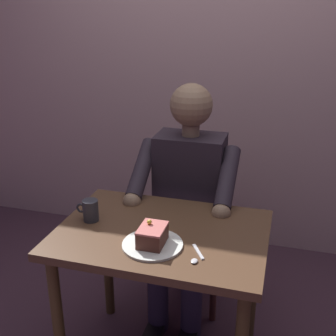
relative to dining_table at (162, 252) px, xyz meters
name	(u,v)px	position (x,y,z in m)	size (l,w,h in m)	color
cafe_rear_panel	(220,27)	(0.00, -1.31, 0.88)	(6.40, 0.12, 3.00)	#BB9696
dining_table	(162,252)	(0.00, 0.00, 0.00)	(0.90, 0.64, 0.73)	#513623
chair	(193,216)	(0.00, -0.62, -0.13)	(0.42, 0.42, 0.90)	#542E23
seated_person	(186,201)	(0.00, -0.45, 0.04)	(0.53, 0.58, 1.27)	#2B222C
dessert_plate	(152,244)	(0.00, 0.13, 0.11)	(0.25, 0.25, 0.01)	white
cake_slice	(152,235)	(0.00, 0.13, 0.16)	(0.10, 0.13, 0.09)	#552B21
coffee_cup	(90,210)	(0.33, 0.00, 0.16)	(0.11, 0.07, 0.10)	#2C2D35
dessert_spoon	(196,257)	(-0.19, 0.17, 0.11)	(0.07, 0.14, 0.01)	silver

